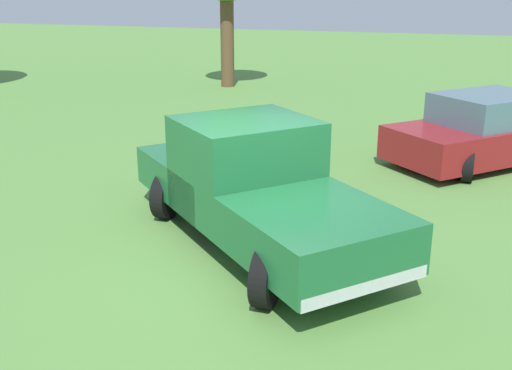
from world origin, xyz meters
name	(u,v)px	position (x,y,z in m)	size (l,w,h in m)	color
ground_plane	(251,257)	(0.00, 0.00, 0.00)	(80.00, 80.00, 0.00)	#54843D
pickup_truck	(252,181)	(0.55, 0.18, 0.92)	(4.74, 4.94, 1.79)	black
sedan_near	(494,131)	(6.13, -3.27, 0.66)	(4.71, 4.60, 1.45)	black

